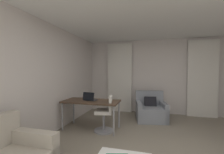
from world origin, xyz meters
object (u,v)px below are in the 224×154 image
armchair (151,111)px  laptop (90,99)px  desk (91,103)px  desk_chair (105,116)px

armchair → laptop: laptop is taller
armchair → desk: size_ratio=0.70×
armchair → laptop: (-1.51, -1.17, 0.50)m
desk → desk_chair: size_ratio=1.62×
desk → desk_chair: bearing=-9.9°
armchair → desk_chair: bearing=-130.8°
laptop → desk_chair: bearing=-9.1°
armchair → desk: armchair is taller
desk_chair → laptop: (-0.44, 0.07, 0.39)m
laptop → desk: bearing=-0.9°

